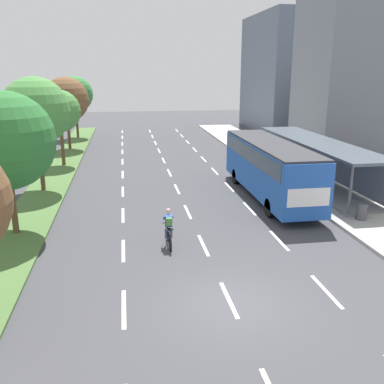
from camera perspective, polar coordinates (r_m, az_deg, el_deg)
name	(u,v)px	position (r m, az deg, el deg)	size (l,w,h in m)	color
ground_plane	(231,304)	(14.40, 5.34, -14.95)	(140.00, 140.00, 0.00)	#424247
median_strip	(58,173)	(33.14, -17.73, 2.50)	(2.60, 52.00, 0.12)	#4C7038
sidewalk_right	(281,165)	(35.05, 11.95, 3.66)	(4.50, 52.00, 0.15)	#ADAAA3
lane_divider_left	(123,174)	(31.71, -9.39, 2.36)	(0.14, 48.82, 0.01)	white
lane_divider_center	(169,173)	(31.87, -3.09, 2.63)	(0.14, 48.82, 0.01)	white
lane_divider_right	(215,171)	(32.41, 3.08, 2.86)	(0.14, 48.82, 0.01)	white
bus_shelter	(319,158)	(29.32, 16.90, 4.49)	(2.90, 14.24, 2.86)	gray
bus	(269,164)	(25.57, 10.46, 3.76)	(2.54, 11.29, 3.37)	#2356B2
cyclist	(169,229)	(18.36, -3.16, -5.07)	(0.46, 1.82, 1.71)	black
median_tree_second	(5,141)	(20.43, -24.00, 6.34)	(4.38, 4.38, 6.51)	brown
median_tree_third	(36,111)	(27.59, -20.43, 10.20)	(4.12, 4.12, 7.00)	brown
median_tree_fourth	(59,111)	(34.91, -17.53, 10.40)	(3.26, 3.26, 5.92)	brown
median_tree_fifth	(66,100)	(42.30, -16.70, 11.91)	(4.21, 4.21, 6.81)	brown
median_tree_farthest	(75,94)	(49.68, -15.60, 12.64)	(3.94, 3.94, 6.78)	brown
trash_bin	(362,211)	(22.93, 22.01, -2.46)	(0.52, 0.52, 0.85)	#4C4C51
building_mid_right	(282,73)	(57.17, 12.04, 15.47)	(6.82, 14.40, 14.26)	slate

